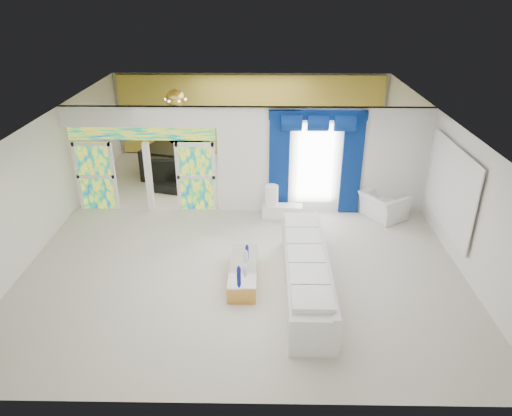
{
  "coord_description": "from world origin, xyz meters",
  "views": [
    {
      "loc": [
        0.47,
        -11.33,
        6.01
      ],
      "look_at": [
        0.3,
        -1.2,
        1.1
      ],
      "focal_mm": 33.11,
      "sensor_mm": 36.0,
      "label": 1
    }
  ],
  "objects_px": {
    "console_table": "(282,211)",
    "grand_piano": "(175,159)",
    "armchair": "(383,205)",
    "coffee_table": "(243,273)",
    "white_sofa": "(306,273)"
  },
  "relations": [
    {
      "from": "grand_piano",
      "to": "armchair",
      "type": "bearing_deg",
      "value": -10.92
    },
    {
      "from": "console_table",
      "to": "white_sofa",
      "type": "bearing_deg",
      "value": -83.48
    },
    {
      "from": "coffee_table",
      "to": "armchair",
      "type": "distance_m",
      "value": 4.92
    },
    {
      "from": "armchair",
      "to": "grand_piano",
      "type": "relative_size",
      "value": 0.54
    },
    {
      "from": "white_sofa",
      "to": "armchair",
      "type": "bearing_deg",
      "value": 55.62
    },
    {
      "from": "white_sofa",
      "to": "grand_piano",
      "type": "bearing_deg",
      "value": 121.01
    },
    {
      "from": "white_sofa",
      "to": "grand_piano",
      "type": "relative_size",
      "value": 2.0
    },
    {
      "from": "coffee_table",
      "to": "grand_piano",
      "type": "distance_m",
      "value": 6.89
    },
    {
      "from": "white_sofa",
      "to": "console_table",
      "type": "height_order",
      "value": "white_sofa"
    },
    {
      "from": "armchair",
      "to": "coffee_table",
      "type": "bearing_deg",
      "value": 97.69
    },
    {
      "from": "coffee_table",
      "to": "console_table",
      "type": "height_order",
      "value": "coffee_table"
    },
    {
      "from": "console_table",
      "to": "grand_piano",
      "type": "height_order",
      "value": "grand_piano"
    },
    {
      "from": "coffee_table",
      "to": "grand_piano",
      "type": "bearing_deg",
      "value": 112.0
    },
    {
      "from": "coffee_table",
      "to": "console_table",
      "type": "distance_m",
      "value": 3.26
    },
    {
      "from": "console_table",
      "to": "coffee_table",
      "type": "bearing_deg",
      "value": -107.1
    }
  ]
}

